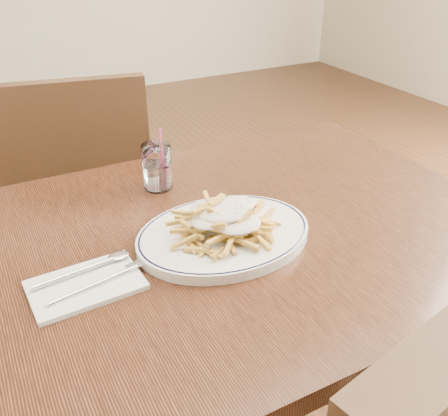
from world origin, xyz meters
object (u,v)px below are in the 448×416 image
fries_plate (224,234)px  loaded_fries (224,215)px  table (214,265)px  chair_far (80,199)px  water_glass (157,169)px

fries_plate → loaded_fries: (-0.00, 0.00, 0.04)m
fries_plate → loaded_fries: size_ratio=1.84×
table → chair_far: size_ratio=1.29×
loaded_fries → water_glass: bearing=96.9°
fries_plate → water_glass: (-0.03, 0.26, 0.03)m
fries_plate → chair_far: bearing=100.6°
table → loaded_fries: 0.14m
loaded_fries → fries_plate: bearing=-38.7°
chair_far → water_glass: chair_far is taller
fries_plate → loaded_fries: 0.04m
table → water_glass: 0.26m
table → fries_plate: fries_plate is taller
chair_far → fries_plate: size_ratio=2.44×
chair_far → fries_plate: chair_far is taller
table → water_glass: size_ratio=8.48×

